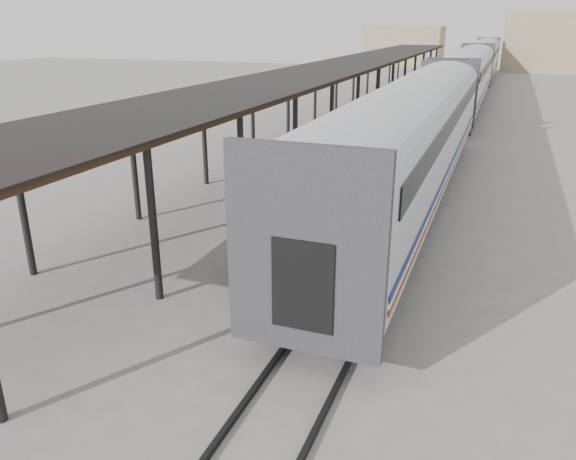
# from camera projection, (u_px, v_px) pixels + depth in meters

# --- Properties ---
(ground) EXTENTS (160.00, 160.00, 0.00)m
(ground) POSITION_uv_depth(u_px,v_px,m) (241.00, 275.00, 15.58)
(ground) COLOR slate
(ground) RESTS_ON ground
(train) EXTENTS (3.45, 76.01, 4.01)m
(train) POSITION_uv_depth(u_px,v_px,m) (466.00, 76.00, 43.19)
(train) COLOR silver
(train) RESTS_ON ground
(canopy) EXTENTS (4.90, 64.30, 4.15)m
(canopy) POSITION_uv_depth(u_px,v_px,m) (351.00, 65.00, 36.35)
(canopy) COLOR #422B19
(canopy) RESTS_ON ground
(rails) EXTENTS (1.54, 150.00, 0.12)m
(rails) POSITION_uv_depth(u_px,v_px,m) (462.00, 110.00, 44.29)
(rails) COLOR black
(rails) RESTS_ON ground
(building_far) EXTENTS (18.00, 10.00, 8.00)m
(building_far) POSITION_uv_depth(u_px,v_px,m) (572.00, 42.00, 77.87)
(building_far) COLOR tan
(building_far) RESTS_ON ground
(building_left) EXTENTS (12.00, 8.00, 6.00)m
(building_left) POSITION_uv_depth(u_px,v_px,m) (404.00, 46.00, 89.72)
(building_left) COLOR tan
(building_left) RESTS_ON ground
(baggage_cart) EXTENTS (1.83, 2.64, 0.86)m
(baggage_cart) POSITION_uv_depth(u_px,v_px,m) (263.00, 255.00, 15.23)
(baggage_cart) COLOR brown
(baggage_cart) RESTS_ON ground
(suitcase_stack) EXTENTS (1.14, 1.31, 0.45)m
(suitcase_stack) POSITION_uv_depth(u_px,v_px,m) (261.00, 237.00, 15.44)
(suitcase_stack) COLOR #3A3A3C
(suitcase_stack) RESTS_ON baggage_cart
(luggage_tug) EXTENTS (0.97, 1.47, 1.25)m
(luggage_tug) POSITION_uv_depth(u_px,v_px,m) (345.00, 148.00, 28.54)
(luggage_tug) COLOR #9B1C0E
(luggage_tug) RESTS_ON ground
(porter) EXTENTS (0.64, 0.80, 1.90)m
(porter) POSITION_uv_depth(u_px,v_px,m) (261.00, 224.00, 14.18)
(porter) COLOR navy
(porter) RESTS_ON baggage_cart
(pedestrian) EXTENTS (1.14, 0.48, 1.94)m
(pedestrian) POSITION_uv_depth(u_px,v_px,m) (336.00, 131.00, 30.77)
(pedestrian) COLOR black
(pedestrian) RESTS_ON ground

